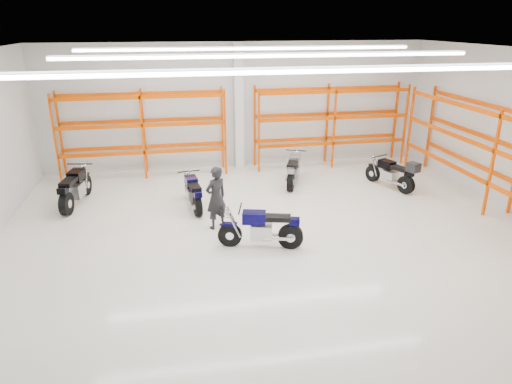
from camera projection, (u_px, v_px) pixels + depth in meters
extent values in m
plane|color=silver|center=(274.00, 232.00, 11.87)|extent=(14.00, 14.00, 0.00)
cube|color=silver|center=(238.00, 106.00, 16.59)|extent=(14.00, 0.02, 4.50)
cube|color=silver|center=(387.00, 276.00, 5.56)|extent=(14.00, 0.02, 4.50)
cube|color=white|center=(277.00, 52.00, 10.28)|extent=(14.00, 12.00, 0.02)
cube|color=white|center=(318.00, 70.00, 7.56)|extent=(10.00, 0.22, 0.10)
cube|color=white|center=(272.00, 55.00, 10.78)|extent=(10.00, 0.22, 0.10)
cube|color=white|center=(250.00, 48.00, 13.54)|extent=(10.00, 0.22, 0.10)
cylinder|color=black|center=(230.00, 235.00, 11.06)|extent=(0.60, 0.26, 0.59)
cylinder|color=black|center=(291.00, 237.00, 10.96)|extent=(0.63, 0.33, 0.61)
cylinder|color=silver|center=(230.00, 235.00, 11.06)|extent=(0.22, 0.18, 0.20)
cylinder|color=silver|center=(291.00, 237.00, 10.96)|extent=(0.26, 0.24, 0.22)
cube|color=#060331|center=(230.00, 224.00, 10.95)|extent=(0.38, 0.23, 0.06)
cube|color=#B7B7BC|center=(261.00, 232.00, 10.96)|extent=(0.58, 0.47, 0.37)
cube|color=#A5A5AA|center=(277.00, 236.00, 10.97)|extent=(0.69, 0.29, 0.08)
cube|color=#060331|center=(254.00, 217.00, 10.85)|extent=(0.61, 0.46, 0.27)
cube|color=black|center=(277.00, 218.00, 10.81)|extent=(0.70, 0.45, 0.12)
cube|color=#060331|center=(294.00, 221.00, 10.81)|extent=(0.30, 0.27, 0.16)
cylinder|color=black|center=(240.00, 209.00, 10.79)|extent=(0.21, 0.67, 0.04)
sphere|color=silver|center=(228.00, 214.00, 10.87)|extent=(0.19, 0.19, 0.19)
cylinder|color=silver|center=(278.00, 239.00, 10.83)|extent=(0.73, 0.27, 0.09)
cylinder|color=black|center=(86.00, 185.00, 14.35)|extent=(0.25, 0.66, 0.65)
cylinder|color=black|center=(66.00, 204.00, 12.83)|extent=(0.31, 0.69, 0.67)
cylinder|color=silver|center=(86.00, 185.00, 14.35)|extent=(0.19, 0.24, 0.22)
cylinder|color=silver|center=(66.00, 204.00, 12.83)|extent=(0.26, 0.27, 0.24)
cube|color=black|center=(85.00, 175.00, 14.23)|extent=(0.23, 0.41, 0.06)
cube|color=#B7B7BC|center=(76.00, 190.00, 13.52)|extent=(0.48, 0.62, 0.41)
cube|color=#A5A5AA|center=(71.00, 199.00, 13.17)|extent=(0.27, 0.76, 0.09)
cube|color=black|center=(76.00, 175.00, 13.55)|extent=(0.47, 0.66, 0.30)
cube|color=black|center=(69.00, 182.00, 12.99)|extent=(0.45, 0.76, 0.13)
cube|color=black|center=(63.00, 190.00, 12.60)|extent=(0.28, 0.32, 0.17)
cylinder|color=black|center=(80.00, 164.00, 13.81)|extent=(0.75, 0.18, 0.04)
sphere|color=silver|center=(84.00, 166.00, 14.18)|extent=(0.20, 0.20, 0.20)
cylinder|color=silver|center=(65.00, 199.00, 13.13)|extent=(0.25, 0.81, 0.10)
cylinder|color=black|center=(188.00, 190.00, 14.04)|extent=(0.19, 0.58, 0.57)
cylinder|color=black|center=(198.00, 206.00, 12.78)|extent=(0.25, 0.60, 0.58)
cylinder|color=silver|center=(188.00, 190.00, 14.04)|extent=(0.16, 0.20, 0.19)
cylinder|color=silver|center=(198.00, 206.00, 12.78)|extent=(0.21, 0.23, 0.21)
cube|color=#0F0C40|center=(188.00, 181.00, 13.94)|extent=(0.19, 0.36, 0.06)
cube|color=#B7B7BC|center=(193.00, 195.00, 13.35)|extent=(0.40, 0.53, 0.36)
cube|color=#A5A5AA|center=(195.00, 202.00, 13.06)|extent=(0.20, 0.67, 0.08)
cube|color=#0F0C40|center=(191.00, 181.00, 13.37)|extent=(0.39, 0.57, 0.26)
cube|color=black|center=(195.00, 187.00, 12.90)|extent=(0.36, 0.65, 0.11)
cube|color=#0F0C40|center=(198.00, 194.00, 12.58)|extent=(0.24, 0.27, 0.15)
cylinder|color=black|center=(189.00, 171.00, 13.58)|extent=(0.66, 0.12, 0.03)
sphere|color=silver|center=(187.00, 173.00, 13.89)|extent=(0.18, 0.18, 0.18)
cylinder|color=silver|center=(190.00, 203.00, 12.98)|extent=(0.18, 0.71, 0.08)
cylinder|color=black|center=(296.00, 168.00, 16.03)|extent=(0.34, 0.60, 0.60)
cylinder|color=black|center=(291.00, 182.00, 14.65)|extent=(0.40, 0.64, 0.62)
cylinder|color=silver|center=(296.00, 168.00, 16.03)|extent=(0.21, 0.24, 0.20)
cylinder|color=silver|center=(291.00, 182.00, 14.65)|extent=(0.27, 0.28, 0.22)
cube|color=gray|center=(296.00, 160.00, 15.92)|extent=(0.28, 0.39, 0.06)
cube|color=#B7B7BC|center=(294.00, 172.00, 15.27)|extent=(0.53, 0.62, 0.38)
cube|color=#A5A5AA|center=(292.00, 178.00, 14.96)|extent=(0.38, 0.69, 0.08)
cube|color=gray|center=(295.00, 159.00, 15.30)|extent=(0.53, 0.65, 0.28)
cube|color=black|center=(292.00, 164.00, 14.79)|extent=(0.53, 0.73, 0.12)
cube|color=gray|center=(291.00, 171.00, 14.43)|extent=(0.30, 0.33, 0.16)
cylinder|color=black|center=(296.00, 150.00, 15.54)|extent=(0.66, 0.30, 0.04)
sphere|color=silver|center=(297.00, 153.00, 15.87)|extent=(0.19, 0.19, 0.19)
cylinder|color=silver|center=(287.00, 178.00, 14.95)|extent=(0.37, 0.73, 0.09)
cylinder|color=black|center=(373.00, 173.00, 15.56)|extent=(0.32, 0.57, 0.56)
cylinder|color=black|center=(406.00, 185.00, 14.45)|extent=(0.38, 0.60, 0.58)
cylinder|color=silver|center=(373.00, 173.00, 15.56)|extent=(0.19, 0.22, 0.19)
cylinder|color=silver|center=(406.00, 185.00, 14.45)|extent=(0.25, 0.26, 0.21)
cube|color=black|center=(373.00, 165.00, 15.46)|extent=(0.26, 0.37, 0.06)
cube|color=#B7B7BC|center=(390.00, 176.00, 14.94)|extent=(0.50, 0.58, 0.36)
cube|color=#A5A5AA|center=(398.00, 182.00, 14.70)|extent=(0.36, 0.65, 0.08)
cube|color=black|center=(387.00, 164.00, 14.95)|extent=(0.50, 0.61, 0.26)
cube|color=black|center=(400.00, 168.00, 14.54)|extent=(0.50, 0.68, 0.11)
cube|color=black|center=(409.00, 174.00, 14.26)|extent=(0.28, 0.31, 0.15)
cylinder|color=black|center=(380.00, 156.00, 15.13)|extent=(0.62, 0.28, 0.03)
sphere|color=silver|center=(373.00, 158.00, 15.40)|extent=(0.18, 0.18, 0.18)
cylinder|color=silver|center=(396.00, 183.00, 14.59)|extent=(0.35, 0.68, 0.08)
cube|color=black|center=(413.00, 167.00, 14.08)|extent=(0.43, 0.45, 0.28)
imported|color=black|center=(216.00, 198.00, 11.85)|extent=(0.74, 0.66, 1.70)
cube|color=white|center=(239.00, 107.00, 16.43)|extent=(0.32, 0.32, 4.50)
cube|color=#FB4B01|center=(60.00, 135.00, 15.65)|extent=(0.07, 0.07, 3.00)
cube|color=#FB4B01|center=(55.00, 140.00, 14.92)|extent=(0.07, 0.07, 3.00)
cube|color=#FB4B01|center=(144.00, 131.00, 16.15)|extent=(0.07, 0.07, 3.00)
cube|color=#FB4B01|center=(143.00, 136.00, 15.41)|extent=(0.07, 0.07, 3.00)
cube|color=#FB4B01|center=(222.00, 128.00, 16.64)|extent=(0.07, 0.07, 3.00)
cube|color=#FB4B01|center=(225.00, 133.00, 15.90)|extent=(0.07, 0.07, 3.00)
cube|color=#FB4B01|center=(145.00, 147.00, 16.34)|extent=(5.60, 0.07, 0.12)
cube|color=#FB4B01|center=(144.00, 153.00, 15.61)|extent=(5.60, 0.07, 0.12)
cube|color=#FB4B01|center=(143.00, 121.00, 16.01)|extent=(5.60, 0.07, 0.12)
cube|color=#FB4B01|center=(142.00, 126.00, 15.28)|extent=(5.60, 0.07, 0.12)
cube|color=#FB4B01|center=(141.00, 94.00, 15.68)|extent=(5.60, 0.07, 0.12)
cube|color=#FB4B01|center=(140.00, 97.00, 14.95)|extent=(5.60, 0.07, 0.12)
cube|color=#FB4B01|center=(255.00, 127.00, 16.85)|extent=(0.07, 0.07, 3.00)
cube|color=#FB4B01|center=(259.00, 131.00, 16.12)|extent=(0.07, 0.07, 3.00)
cube|color=#FB4B01|center=(327.00, 124.00, 17.34)|extent=(0.07, 0.07, 3.00)
cube|color=#FB4B01|center=(334.00, 128.00, 16.61)|extent=(0.07, 0.07, 3.00)
cube|color=#FB4B01|center=(395.00, 121.00, 17.84)|extent=(0.07, 0.07, 3.00)
cube|color=#FB4B01|center=(405.00, 125.00, 17.10)|extent=(0.07, 0.07, 3.00)
cube|color=#FB4B01|center=(326.00, 138.00, 17.54)|extent=(5.60, 0.07, 0.12)
cube|color=#FB4B01|center=(333.00, 143.00, 16.81)|extent=(5.60, 0.07, 0.12)
cube|color=#FB4B01|center=(327.00, 114.00, 17.21)|extent=(5.60, 0.07, 0.12)
cube|color=#FB4B01|center=(335.00, 118.00, 16.48)|extent=(5.60, 0.07, 0.12)
cube|color=#FB4B01|center=(329.00, 89.00, 16.88)|extent=(5.60, 0.07, 0.12)
cube|color=#FB4B01|center=(336.00, 92.00, 16.15)|extent=(5.60, 0.07, 0.12)
cube|color=#FB4B01|center=(492.00, 164.00, 12.41)|extent=(0.07, 0.07, 3.00)
cube|color=#FB4B01|center=(430.00, 128.00, 16.69)|extent=(0.07, 0.07, 3.00)
cube|color=#FB4B01|center=(410.00, 129.00, 16.55)|extent=(0.07, 0.07, 3.00)
cube|color=#FB4B01|center=(488.00, 184.00, 12.61)|extent=(0.07, 9.00, 0.12)
cube|color=#FB4B01|center=(495.00, 151.00, 12.28)|extent=(0.07, 9.00, 0.12)
cube|color=#FB4B01|center=(501.00, 117.00, 11.95)|extent=(0.07, 9.00, 0.12)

